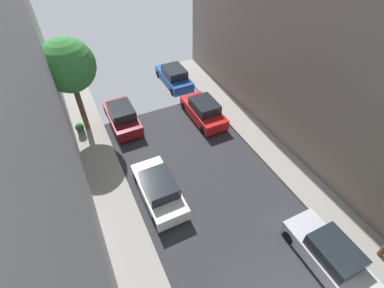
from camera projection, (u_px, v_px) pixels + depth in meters
The scene contains 7 objects.
parked_car_left_3 at pixel (159, 189), 15.01m from camera, with size 1.78×4.20×1.57m.
parked_car_left_4 at pixel (122, 116), 19.66m from camera, with size 1.78×4.20×1.57m.
parked_car_right_1 at pixel (330, 255), 12.38m from camera, with size 1.78×4.20×1.57m.
parked_car_right_2 at pixel (204, 111), 20.13m from camera, with size 1.78×4.20×1.57m.
parked_car_right_3 at pixel (174, 77), 23.60m from camera, with size 1.78×4.20×1.57m.
street_tree_0 at pixel (68, 66), 16.48m from camera, with size 3.24×3.24×6.33m.
potted_plant_4 at pixel (80, 129), 18.86m from camera, with size 0.56×0.56×0.86m.
Camera 1 is at (-5.23, -0.82, 12.73)m, focal length 26.49 mm.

